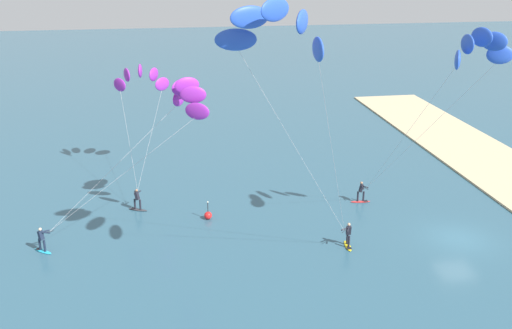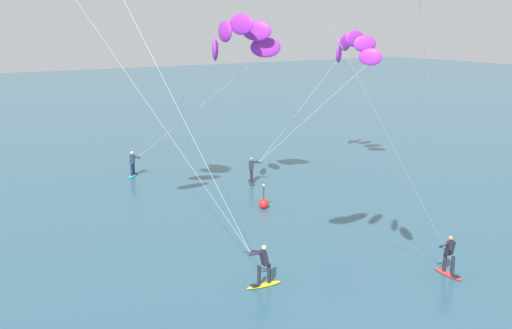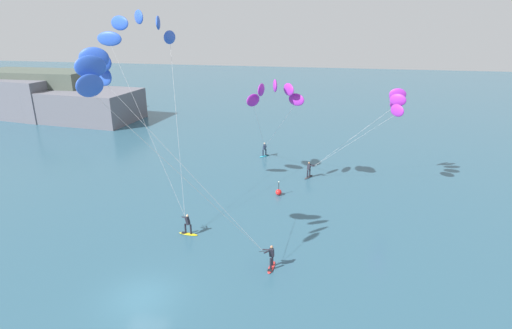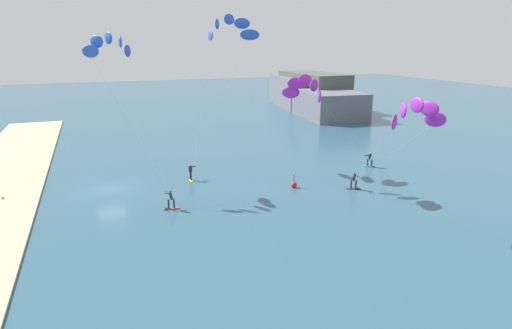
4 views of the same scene
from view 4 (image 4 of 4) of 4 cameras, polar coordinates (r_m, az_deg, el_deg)
name	(u,v)px [view 4 (image 4 of 4)]	position (r m, az deg, el deg)	size (l,w,h in m)	color
ground_plane	(110,189)	(41.59, -19.23, -3.17)	(240.00, 240.00, 0.00)	#2D566B
kitesurfer_nearshore	(112,52)	(40.91, -19.02, 14.30)	(10.43, 6.42, 14.11)	red
kitesurfer_mid_water	(412,117)	(32.43, 20.44, 6.03)	(9.08, 4.72, 9.47)	#333338
kitesurfer_far_out	(228,32)	(46.74, -3.79, 17.51)	(9.04, 8.96, 16.10)	yellow
kitesurfer_downwind	(308,91)	(39.29, 7.09, 9.84)	(5.84, 11.67, 10.44)	#23ADD1
marker_buoy	(294,184)	(39.77, 5.17, -2.72)	(0.56, 0.56, 1.38)	red
distant_headland	(312,94)	(88.08, 7.56, 9.49)	(31.62, 13.85, 7.27)	slate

